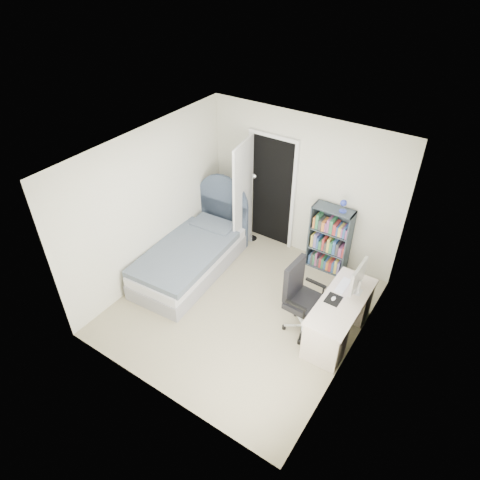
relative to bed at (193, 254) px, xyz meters
The scene contains 8 objects.
room_shell 1.55m from the bed, 14.98° to the right, with size 3.50×3.70×2.60m.
door 1.47m from the bed, 70.73° to the left, with size 0.92×0.82×2.06m.
bed is the anchor object (origin of this frame).
nightstand 1.29m from the bed, 94.47° to the left, with size 0.40×0.40×0.59m.
floor_lamp 1.34m from the bed, 72.93° to the left, with size 0.20×0.20×1.40m.
bookcase 2.28m from the bed, 34.58° to the left, with size 0.66×0.28×1.40m.
desk 2.61m from the bed, ahead, with size 0.55×1.36×1.12m.
office_chair 2.12m from the bed, ahead, with size 0.59×0.60×1.14m.
Camera 1 is at (2.58, -3.90, 4.74)m, focal length 32.00 mm.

